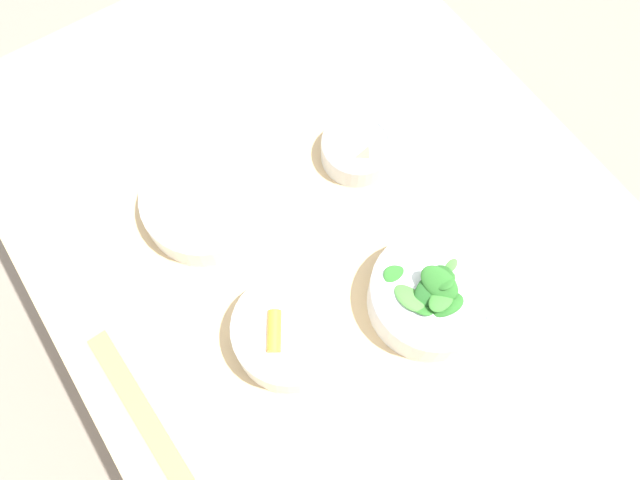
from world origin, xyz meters
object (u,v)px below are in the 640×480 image
bowl_greens (431,295)px  ruler (142,412)px  bowl_carrots (289,331)px  bowl_beans_hotdog (206,201)px  bowl_cookies (357,149)px

bowl_greens → ruler: 0.42m
bowl_carrots → bowl_greens: bowl_greens is taller
bowl_beans_hotdog → bowl_carrots: bearing=178.7°
ruler → bowl_cookies: bearing=-70.6°
bowl_greens → bowl_beans_hotdog: size_ratio=0.91×
bowl_greens → ruler: size_ratio=0.67×
bowl_cookies → ruler: size_ratio=0.44×
bowl_carrots → ruler: bearing=83.7°
bowl_cookies → ruler: bearing=109.4°
bowl_beans_hotdog → ruler: (-0.21, 0.23, -0.02)m
bowl_carrots → bowl_cookies: size_ratio=1.38×
bowl_cookies → bowl_carrots: bearing=127.5°
bowl_greens → bowl_cookies: 0.26m
bowl_carrots → bowl_beans_hotdog: size_ratio=0.81×
bowl_beans_hotdog → ruler: bowl_beans_hotdog is taller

